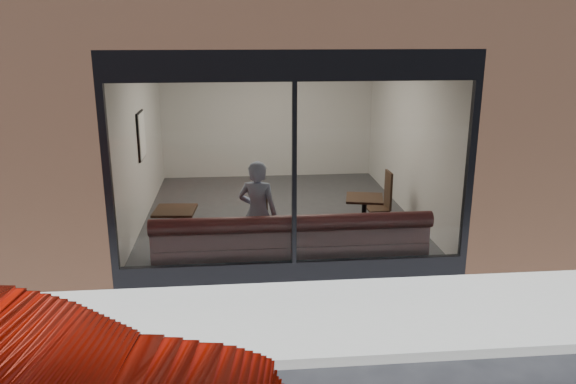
{
  "coord_description": "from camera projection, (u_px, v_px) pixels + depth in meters",
  "views": [
    {
      "loc": [
        -0.78,
        -5.22,
        3.44
      ],
      "look_at": [
        -0.05,
        2.4,
        1.22
      ],
      "focal_mm": 35.0,
      "sensor_mm": 36.0,
      "label": 1
    }
  ],
  "objects": [
    {
      "name": "cafe_floor",
      "position": [
        278.0,
        214.0,
        10.79
      ],
      "size": [
        6.0,
        6.0,
        0.0
      ],
      "primitive_type": "plane",
      "color": "#2D2D30",
      "rests_on": "ground"
    },
    {
      "name": "cafe_chair_right",
      "position": [
        377.0,
        209.0,
        10.41
      ],
      "size": [
        0.39,
        0.39,
        0.04
      ],
      "primitive_type": "cube",
      "rotation": [
        0.0,
        0.0,
        3.16
      ],
      "color": "black",
      "rests_on": "cafe_floor"
    },
    {
      "name": "banquette",
      "position": [
        291.0,
        255.0,
        8.3
      ],
      "size": [
        4.0,
        0.55,
        0.45
      ],
      "primitive_type": "cube",
      "color": "#381514",
      "rests_on": "cafe_floor"
    },
    {
      "name": "storefront_header",
      "position": [
        295.0,
        65.0,
        7.14
      ],
      "size": [
        5.0,
        0.1,
        0.4
      ],
      "primitive_type": "cube",
      "color": "black",
      "rests_on": "host_building_upper"
    },
    {
      "name": "wall_poster",
      "position": [
        142.0,
        136.0,
        10.1
      ],
      "size": [
        0.02,
        0.6,
        0.8
      ],
      "primitive_type": "cube",
      "color": "white",
      "rests_on": "cafe_wall_left"
    },
    {
      "name": "host_building_backfill",
      "position": [
        261.0,
        96.0,
        16.09
      ],
      "size": [
        5.0,
        6.0,
        3.2
      ],
      "primitive_type": "cube",
      "color": "brown",
      "rests_on": "ground"
    },
    {
      "name": "storefront_glass",
      "position": [
        294.0,
        176.0,
        7.52
      ],
      "size": [
        4.8,
        0.0,
        4.8
      ],
      "primitive_type": "plane",
      "rotation": [
        1.57,
        0.0,
        0.0
      ],
      "color": "white",
      "rests_on": "storefront_kick"
    },
    {
      "name": "storefront_mullion",
      "position": [
        294.0,
        176.0,
        7.55
      ],
      "size": [
        0.06,
        0.1,
        2.5
      ],
      "primitive_type": "cube",
      "color": "black",
      "rests_on": "storefront_kick"
    },
    {
      "name": "sidewalk_near",
      "position": [
        303.0,
        317.0,
        6.97
      ],
      "size": [
        40.0,
        2.0,
        0.01
      ],
      "primitive_type": "cube",
      "color": "gray",
      "rests_on": "ground"
    },
    {
      "name": "cafe_table_left",
      "position": [
        175.0,
        211.0,
        8.7
      ],
      "size": [
        0.67,
        0.67,
        0.04
      ],
      "primitive_type": "cube",
      "rotation": [
        0.0,
        0.0,
        -0.08
      ],
      "color": "black",
      "rests_on": "cafe_floor"
    },
    {
      "name": "host_building_pier_left",
      "position": [
        105.0,
        113.0,
        12.88
      ],
      "size": [
        2.5,
        12.0,
        3.2
      ],
      "primitive_type": "cube",
      "color": "brown",
      "rests_on": "ground"
    },
    {
      "name": "cafe_ceiling",
      "position": [
        277.0,
        44.0,
        9.91
      ],
      "size": [
        6.0,
        6.0,
        0.0
      ],
      "primitive_type": "plane",
      "rotation": [
        3.14,
        0.0,
        0.0
      ],
      "color": "white",
      "rests_on": "host_building_upper"
    },
    {
      "name": "ground",
      "position": [
        314.0,
        363.0,
        6.02
      ],
      "size": [
        120.0,
        120.0,
        0.0
      ],
      "primitive_type": "plane",
      "color": "black",
      "rests_on": "ground"
    },
    {
      "name": "host_building_pier_right",
      "position": [
        422.0,
        109.0,
        13.56
      ],
      "size": [
        2.5,
        12.0,
        3.2
      ],
      "primitive_type": "cube",
      "color": "brown",
      "rests_on": "ground"
    },
    {
      "name": "cafe_wall_left",
      "position": [
        140.0,
        136.0,
        10.12
      ],
      "size": [
        0.0,
        6.0,
        6.0
      ],
      "primitive_type": "plane",
      "rotation": [
        1.57,
        0.0,
        1.57
      ],
      "color": "silver",
      "rests_on": "ground"
    },
    {
      "name": "cafe_wall_right",
      "position": [
        409.0,
        131.0,
        10.58
      ],
      "size": [
        0.0,
        6.0,
        6.0
      ],
      "primitive_type": "plane",
      "rotation": [
        1.57,
        0.0,
        -1.57
      ],
      "color": "silver",
      "rests_on": "ground"
    },
    {
      "name": "cafe_table_right",
      "position": [
        365.0,
        198.0,
        9.33
      ],
      "size": [
        0.72,
        0.72,
        0.04
      ],
      "primitive_type": "cube",
      "rotation": [
        0.0,
        0.0,
        -0.22
      ],
      "color": "black",
      "rests_on": "cafe_floor"
    },
    {
      "name": "cafe_chair_left",
      "position": [
        253.0,
        228.0,
        9.39
      ],
      "size": [
        0.49,
        0.49,
        0.04
      ],
      "primitive_type": "cube",
      "rotation": [
        0.0,
        0.0,
        3.29
      ],
      "color": "black",
      "rests_on": "cafe_floor"
    },
    {
      "name": "kerb_near",
      "position": [
        315.0,
        361.0,
        5.95
      ],
      "size": [
        40.0,
        0.1,
        0.12
      ],
      "primitive_type": "cube",
      "color": "gray",
      "rests_on": "ground"
    },
    {
      "name": "storefront_kick",
      "position": [
        294.0,
        271.0,
        7.94
      ],
      "size": [
        5.0,
        0.1,
        0.3
      ],
      "primitive_type": "cube",
      "color": "black",
      "rests_on": "ground"
    },
    {
      "name": "person",
      "position": [
        258.0,
        213.0,
        8.37
      ],
      "size": [
        0.67,
        0.54,
        1.61
      ],
      "primitive_type": "imported",
      "rotation": [
        0.0,
        0.0,
        2.85
      ],
      "color": "#96A5C5",
      "rests_on": "cafe_floor"
    },
    {
      "name": "cafe_wall_back",
      "position": [
        268.0,
        111.0,
        13.21
      ],
      "size": [
        5.0,
        0.0,
        5.0
      ],
      "primitive_type": "plane",
      "rotation": [
        1.57,
        0.0,
        0.0
      ],
      "color": "silver",
      "rests_on": "ground"
    }
  ]
}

